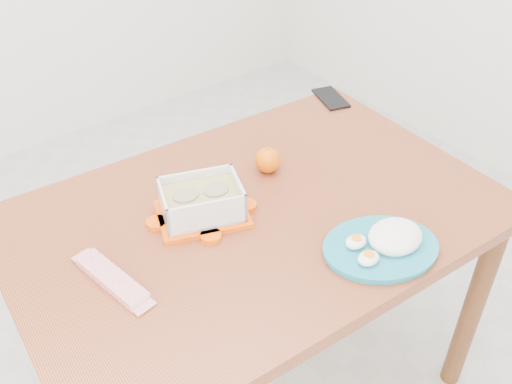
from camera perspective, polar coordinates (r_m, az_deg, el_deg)
ground at (r=2.09m, az=-2.97°, el=-15.87°), size 3.50×3.50×0.00m
dining_table at (r=1.52m, az=0.00°, el=-4.66°), size 1.28×0.89×0.75m
food_container at (r=1.42m, az=-5.46°, el=-0.96°), size 0.27×0.23×0.09m
orange_fruit at (r=1.58m, az=1.19°, el=3.20°), size 0.07×0.07×0.07m
rice_plate at (r=1.37m, az=12.83°, el=-4.92°), size 0.36×0.36×0.07m
candy_bar at (r=1.31m, az=-14.23°, el=-8.38°), size 0.08×0.21×0.02m
smartphone at (r=1.98m, az=7.48°, el=9.28°), size 0.12×0.17×0.01m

